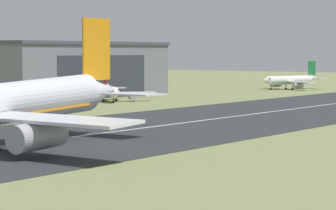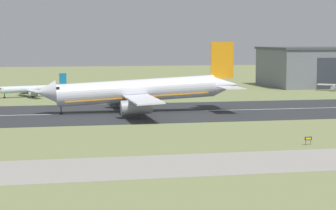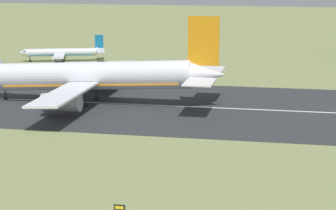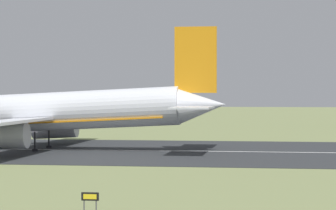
{
  "view_description": "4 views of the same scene",
  "coord_description": "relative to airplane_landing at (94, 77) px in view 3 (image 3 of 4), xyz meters",
  "views": [
    {
      "loc": [
        -112.94,
        22.71,
        13.31
      ],
      "look_at": [
        -22.26,
        88.77,
        5.73
      ],
      "focal_mm": 85.0,
      "sensor_mm": 36.0,
      "label": 1
    },
    {
      "loc": [
        -69.07,
        -62.67,
        19.23
      ],
      "look_at": [
        -37.14,
        84.65,
        4.1
      ],
      "focal_mm": 70.0,
      "sensor_mm": 36.0,
      "label": 2
    },
    {
      "loc": [
        0.35,
        -21.96,
        29.38
      ],
      "look_at": [
        -19.39,
        78.85,
        6.57
      ],
      "focal_mm": 70.0,
      "sensor_mm": 36.0,
      "label": 3
    },
    {
      "loc": [
        -4.54,
        -10.76,
        9.3
      ],
      "look_at": [
        -19.59,
        91.91,
        7.24
      ],
      "focal_mm": 85.0,
      "sensor_mm": 36.0,
      "label": 4
    }
  ],
  "objects": [
    {
      "name": "airplane_parked_centre",
      "position": [
        -26.86,
        54.14,
        -3.06
      ],
      "size": [
        25.66,
        19.74,
        7.69
      ],
      "color": "silver",
      "rests_on": "ground_plane"
    },
    {
      "name": "ground_plane",
      "position": [
        40.47,
        -52.98,
        -5.67
      ],
      "size": [
        710.91,
        710.91,
        0.0
      ],
      "primitive_type": "plane",
      "color": "#7A8451"
    },
    {
      "name": "runway_strip",
      "position": [
        40.47,
        0.48,
        -5.64
      ],
      "size": [
        470.91,
        47.61,
        0.06
      ],
      "primitive_type": "cube",
      "color": "#2B2D30",
      "rests_on": "ground_plane"
    },
    {
      "name": "airplane_landing",
      "position": [
        0.0,
        0.0,
        0.0
      ],
      "size": [
        54.2,
        52.62,
        18.59
      ],
      "color": "silver",
      "rests_on": "ground_plane"
    },
    {
      "name": "runway_sign",
      "position": [
        21.47,
        -59.05,
        -4.56
      ],
      "size": [
        1.34,
        0.13,
        1.54
      ],
      "color": "#4C4C51",
      "rests_on": "ground_plane"
    },
    {
      "name": "runway_centreline",
      "position": [
        40.47,
        0.48,
        -5.61
      ],
      "size": [
        423.82,
        0.7,
        0.01
      ],
      "primitive_type": "cube",
      "color": "silver",
      "rests_on": "runway_strip"
    }
  ]
}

